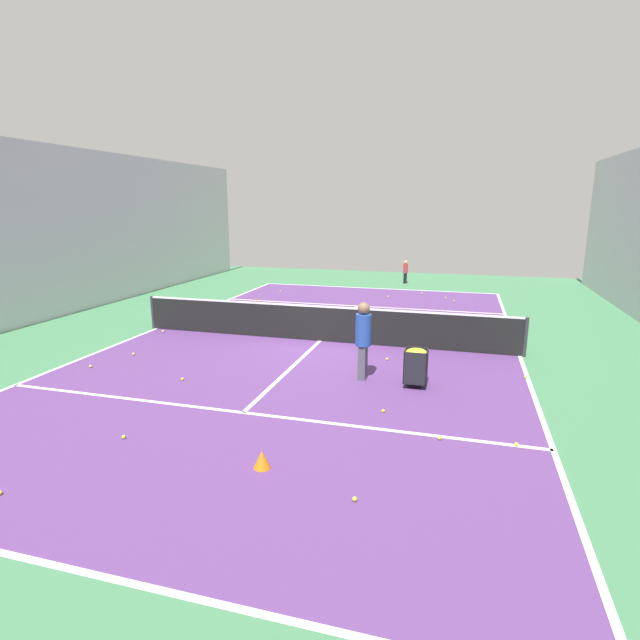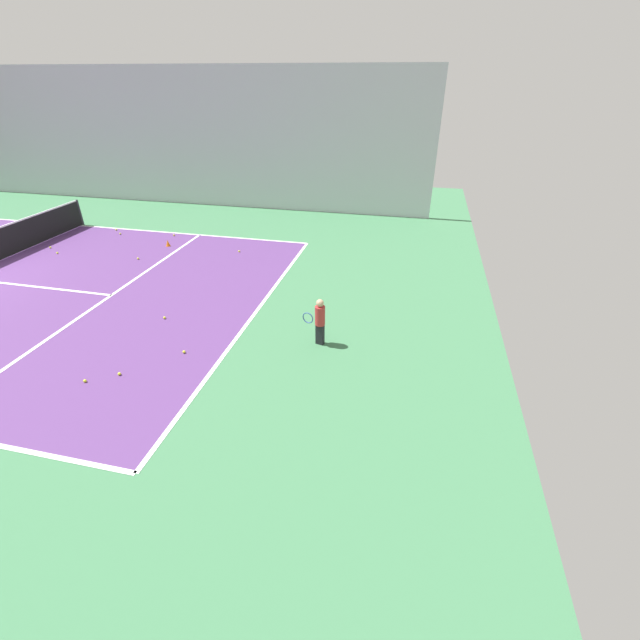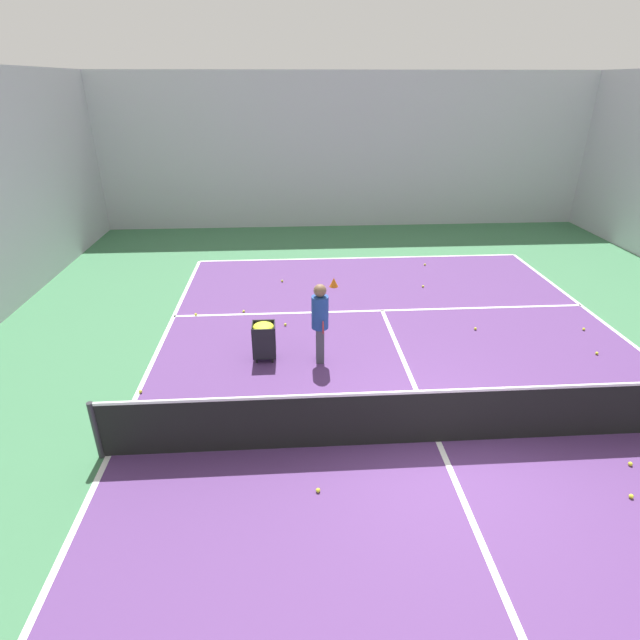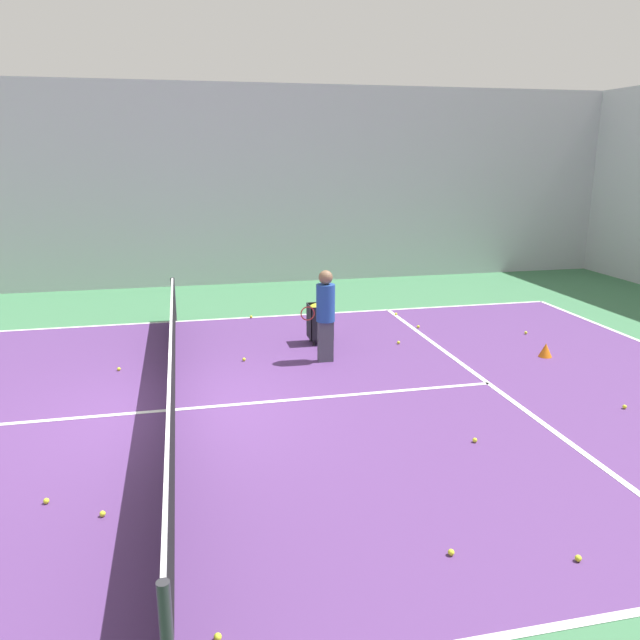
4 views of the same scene
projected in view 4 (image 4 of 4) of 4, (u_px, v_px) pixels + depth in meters
ground_plane at (174, 410)px, 10.02m from camera, size 32.80×32.80×0.00m
court_playing_area at (174, 410)px, 10.02m from camera, size 11.23×20.02×0.00m
line_sideline_left at (175, 322)px, 15.32m from camera, size 0.10×20.02×0.00m
line_service_far at (488, 383)px, 11.18m from camera, size 11.23×0.10×0.00m
line_centre_service at (174, 410)px, 10.02m from camera, size 0.10×11.01×0.00m
hall_enclosure_left at (169, 187)px, 18.75m from camera, size 0.15×29.10×6.06m
tennis_net at (172, 377)px, 9.88m from camera, size 11.53×0.10×1.08m
coach_at_net at (325, 310)px, 12.14m from camera, size 0.38×0.69×1.83m
ball_cart at (320, 316)px, 13.45m from camera, size 0.50×0.50×0.88m
training_cone_0 at (546, 350)px, 12.63m from camera, size 0.27×0.27×0.28m
tennis_ball_1 at (451, 552)px, 6.38m from camera, size 0.07×0.07×0.07m
tennis_ball_2 at (103, 514)px, 7.06m from camera, size 0.07×0.07×0.07m
tennis_ball_3 at (625, 407)px, 10.06m from camera, size 0.07×0.07×0.07m
tennis_ball_5 at (119, 369)px, 11.84m from camera, size 0.07×0.07×0.07m
tennis_ball_6 at (244, 359)px, 12.39m from camera, size 0.07×0.07×0.07m
tennis_ball_7 at (418, 327)px, 14.76m from camera, size 0.07×0.07×0.07m
tennis_ball_9 at (475, 440)px, 8.89m from camera, size 0.07×0.07×0.07m
tennis_ball_10 at (526, 333)px, 14.25m from camera, size 0.07×0.07×0.07m
tennis_ball_11 at (218, 637)px, 5.26m from camera, size 0.07×0.07×0.07m
tennis_ball_12 at (399, 342)px, 13.51m from camera, size 0.07×0.07×0.07m
tennis_ball_16 at (46, 501)px, 7.32m from camera, size 0.07×0.07×0.07m
tennis_ball_19 at (251, 317)px, 15.65m from camera, size 0.07×0.07×0.07m
tennis_ball_21 at (396, 314)px, 15.93m from camera, size 0.07×0.07×0.07m
tennis_ball_22 at (578, 558)px, 6.28m from camera, size 0.07×0.07×0.07m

